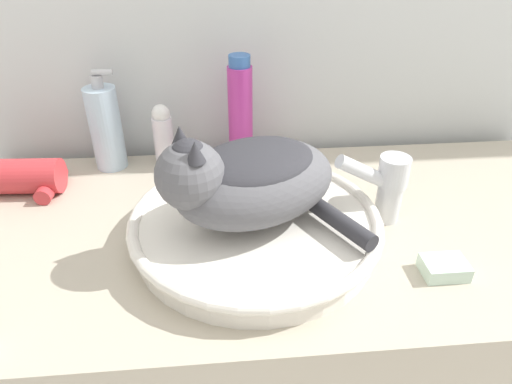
{
  "coord_description": "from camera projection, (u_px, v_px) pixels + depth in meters",
  "views": [
    {
      "loc": [
        -0.11,
        -0.37,
        1.35
      ],
      "look_at": [
        -0.06,
        0.23,
        0.97
      ],
      "focal_mm": 32.0,
      "sensor_mm": 36.0,
      "label": 1
    }
  ],
  "objects": [
    {
      "name": "soap_bar",
      "position": [
        444.0,
        268.0,
        0.7
      ],
      "size": [
        0.07,
        0.05,
        0.02
      ],
      "color": "silver",
      "rests_on": "vanity_counter"
    },
    {
      "name": "hair_dryer",
      "position": [
        23.0,
        177.0,
        0.89
      ],
      "size": [
        0.18,
        0.11,
        0.07
      ],
      "rotation": [
        0.0,
        0.0,
        3.08
      ],
      "color": "#C63338",
      "rests_on": "vanity_counter"
    },
    {
      "name": "shampoo_bottle_tall",
      "position": [
        240.0,
        112.0,
        0.96
      ],
      "size": [
        0.05,
        0.05,
        0.23
      ],
      "color": "#B2338C",
      "rests_on": "vanity_counter"
    },
    {
      "name": "soap_pump_bottle",
      "position": [
        106.0,
        128.0,
        0.95
      ],
      "size": [
        0.07,
        0.07,
        0.21
      ],
      "color": "silver",
      "rests_on": "vanity_counter"
    },
    {
      "name": "sink_basin",
      "position": [
        255.0,
        225.0,
        0.76
      ],
      "size": [
        0.42,
        0.42,
        0.05
      ],
      "color": "white",
      "rests_on": "vanity_counter"
    },
    {
      "name": "cat",
      "position": [
        248.0,
        178.0,
        0.71
      ],
      "size": [
        0.33,
        0.28,
        0.17
      ],
      "rotation": [
        0.0,
        0.0,
        3.56
      ],
      "color": "#56565B",
      "rests_on": "sink_basin"
    },
    {
      "name": "deodorant_stick",
      "position": [
        163.0,
        135.0,
        0.97
      ],
      "size": [
        0.04,
        0.04,
        0.14
      ],
      "color": "silver",
      "rests_on": "vanity_counter"
    },
    {
      "name": "faucet",
      "position": [
        386.0,
        184.0,
        0.79
      ],
      "size": [
        0.14,
        0.05,
        0.14
      ],
      "rotation": [
        0.0,
        0.0,
        -2.99
      ],
      "color": "silver",
      "rests_on": "vanity_counter"
    },
    {
      "name": "vanity_counter",
      "position": [
        280.0,
        375.0,
        1.05
      ],
      "size": [
        1.22,
        0.57,
        0.87
      ],
      "color": "#B2A893",
      "rests_on": "ground_plane"
    }
  ]
}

